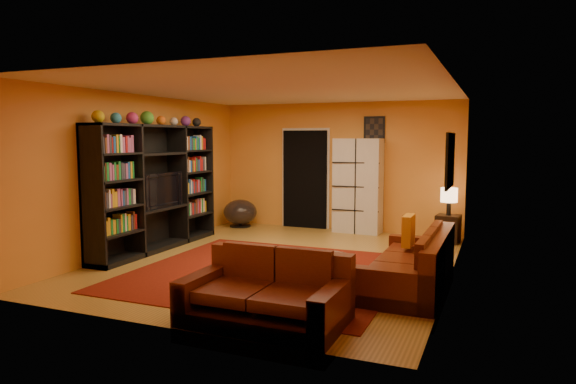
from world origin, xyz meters
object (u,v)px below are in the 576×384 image
at_px(sofa, 416,265).
at_px(table_lamp, 449,196).
at_px(loveseat, 268,294).
at_px(side_table, 448,229).
at_px(bowl_chair, 240,212).
at_px(entertainment_unit, 156,188).
at_px(storage_cabinet, 358,186).
at_px(coffee_table, 314,262).
at_px(tv, 159,190).

xyz_separation_m(sofa, table_lamp, (0.11, 3.09, 0.56)).
xyz_separation_m(loveseat, side_table, (1.35, 4.87, -0.03)).
bearing_deg(side_table, table_lamp, 0.00).
bearing_deg(bowl_chair, side_table, -0.61).
distance_m(entertainment_unit, table_lamp, 5.15).
bearing_deg(storage_cabinet, coffee_table, -78.73).
bearing_deg(tv, loveseat, -127.61).
height_order(loveseat, storage_cabinet, storage_cabinet).
height_order(tv, sofa, tv).
distance_m(tv, table_lamp, 5.11).
bearing_deg(loveseat, bowl_chair, 31.24).
bearing_deg(sofa, bowl_chair, 143.31).
bearing_deg(side_table, loveseat, -105.48).
distance_m(loveseat, bowl_chair, 5.71).
bearing_deg(table_lamp, side_table, 0.00).
bearing_deg(loveseat, table_lamp, -14.81).
height_order(side_table, table_lamp, table_lamp).
relative_size(coffee_table, storage_cabinet, 0.52).
height_order(entertainment_unit, storage_cabinet, entertainment_unit).
bearing_deg(tv, bowl_chair, -5.13).
bearing_deg(coffee_table, storage_cabinet, 98.16).
xyz_separation_m(entertainment_unit, loveseat, (3.18, -2.41, -0.77)).
bearing_deg(bowl_chair, coffee_table, -52.65).
relative_size(entertainment_unit, tv, 2.96).
distance_m(tv, storage_cabinet, 3.90).
relative_size(sofa, storage_cabinet, 1.18).
distance_m(tv, coffee_table, 3.73).
bearing_deg(bowl_chair, table_lamp, -0.61).
relative_size(entertainment_unit, loveseat, 1.83).
relative_size(side_table, table_lamp, 1.01).
height_order(entertainment_unit, tv, entertainment_unit).
bearing_deg(bowl_chair, loveseat, -59.43).
relative_size(storage_cabinet, side_table, 3.75).
height_order(loveseat, table_lamp, table_lamp).
bearing_deg(loveseat, tv, 53.06).
height_order(coffee_table, side_table, side_table).
relative_size(loveseat, table_lamp, 3.32).
height_order(loveseat, side_table, loveseat).
bearing_deg(entertainment_unit, loveseat, -37.22).
relative_size(tv, coffee_table, 1.05).
bearing_deg(bowl_chair, sofa, -37.18).
height_order(loveseat, bowl_chair, loveseat).
bearing_deg(coffee_table, side_table, 74.15).
distance_m(coffee_table, side_table, 4.19).
distance_m(storage_cabinet, table_lamp, 1.81).
height_order(loveseat, coffee_table, loveseat).
bearing_deg(table_lamp, entertainment_unit, -151.52).
bearing_deg(sofa, tv, 172.21).
xyz_separation_m(tv, table_lamp, (4.47, 2.46, -0.16)).
bearing_deg(storage_cabinet, bowl_chair, -169.99).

